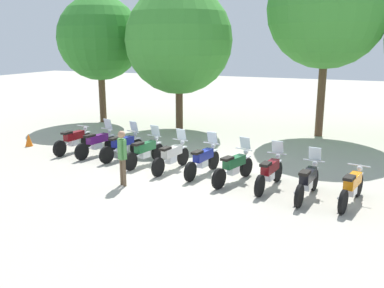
# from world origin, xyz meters

# --- Properties ---
(ground_plane) EXTENTS (80.00, 80.00, 0.00)m
(ground_plane) POSITION_xyz_m (0.00, 0.00, 0.00)
(ground_plane) COLOR #ADA899
(motorcycle_0) EXTENTS (0.62, 2.19, 0.99)m
(motorcycle_0) POSITION_xyz_m (-5.30, 0.80, 0.50)
(motorcycle_0) COLOR black
(motorcycle_0) RESTS_ON ground_plane
(motorcycle_1) EXTENTS (0.73, 2.17, 1.37)m
(motorcycle_1) POSITION_xyz_m (-4.12, 0.73, 0.52)
(motorcycle_1) COLOR black
(motorcycle_1) RESTS_ON ground_plane
(motorcycle_2) EXTENTS (0.80, 2.15, 1.37)m
(motorcycle_2) POSITION_xyz_m (-2.94, 0.69, 0.52)
(motorcycle_2) COLOR black
(motorcycle_2) RESTS_ON ground_plane
(motorcycle_3) EXTENTS (0.71, 2.18, 1.37)m
(motorcycle_3) POSITION_xyz_m (-1.76, 0.32, 0.52)
(motorcycle_3) COLOR black
(motorcycle_3) RESTS_ON ground_plane
(motorcycle_4) EXTENTS (0.68, 2.18, 1.37)m
(motorcycle_4) POSITION_xyz_m (-0.59, 0.09, 0.52)
(motorcycle_4) COLOR black
(motorcycle_4) RESTS_ON ground_plane
(motorcycle_5) EXTENTS (0.69, 2.18, 1.37)m
(motorcycle_5) POSITION_xyz_m (0.59, 0.05, 0.52)
(motorcycle_5) COLOR black
(motorcycle_5) RESTS_ON ground_plane
(motorcycle_6) EXTENTS (0.84, 2.13, 1.37)m
(motorcycle_6) POSITION_xyz_m (1.78, -0.29, 0.52)
(motorcycle_6) COLOR black
(motorcycle_6) RESTS_ON ground_plane
(motorcycle_7) EXTENTS (0.66, 2.19, 1.37)m
(motorcycle_7) POSITION_xyz_m (2.95, -0.41, 0.52)
(motorcycle_7) COLOR black
(motorcycle_7) RESTS_ON ground_plane
(motorcycle_8) EXTENTS (0.66, 2.19, 1.37)m
(motorcycle_8) POSITION_xyz_m (4.13, -0.81, 0.52)
(motorcycle_8) COLOR black
(motorcycle_8) RESTS_ON ground_plane
(motorcycle_9) EXTENTS (0.75, 2.16, 0.99)m
(motorcycle_9) POSITION_xyz_m (5.30, -0.82, 0.50)
(motorcycle_9) COLOR black
(motorcycle_9) RESTS_ON ground_plane
(person_0) EXTENTS (0.39, 0.31, 1.73)m
(person_0) POSITION_xyz_m (-1.28, -1.94, 1.02)
(person_0) COLOR brown
(person_0) RESTS_ON ground_plane
(tree_0) EXTENTS (4.45, 4.45, 6.76)m
(tree_0) POSITION_xyz_m (-8.04, 6.80, 4.52)
(tree_0) COLOR brown
(tree_0) RESTS_ON ground_plane
(tree_1) EXTENTS (5.19, 5.19, 7.02)m
(tree_1) POSITION_xyz_m (-3.23, 6.47, 4.41)
(tree_1) COLOR brown
(tree_1) RESTS_ON ground_plane
(tree_2) EXTENTS (5.33, 5.33, 8.45)m
(tree_2) POSITION_xyz_m (3.43, 7.79, 5.78)
(tree_2) COLOR brown
(tree_2) RESTS_ON ground_plane
(traffic_cone) EXTENTS (0.32, 0.32, 0.55)m
(traffic_cone) POSITION_xyz_m (-7.72, 0.84, 0.28)
(traffic_cone) COLOR orange
(traffic_cone) RESTS_ON ground_plane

